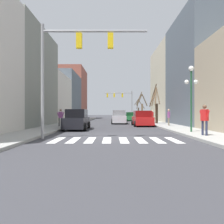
% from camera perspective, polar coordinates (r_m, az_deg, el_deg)
% --- Properties ---
extents(ground_plane, '(240.00, 240.00, 0.00)m').
position_cam_1_polar(ground_plane, '(13.65, 1.01, -6.40)').
color(ground_plane, '#38383D').
extents(sidewalk_left, '(2.75, 90.00, 0.15)m').
position_cam_1_polar(sidewalk_left, '(14.73, -22.03, -5.64)').
color(sidewalk_left, '#9E9E99').
rests_on(sidewalk_left, ground_plane).
extents(sidewalk_right, '(2.75, 90.00, 0.15)m').
position_cam_1_polar(sidewalk_right, '(14.86, 23.81, -5.59)').
color(sidewalk_right, '#9E9E99').
rests_on(sidewalk_right, ground_plane).
extents(building_row_left, '(6.00, 53.19, 12.43)m').
position_cam_1_polar(building_row_left, '(36.75, -15.50, 5.43)').
color(building_row_left, beige).
rests_on(building_row_left, ground_plane).
extents(building_row_right, '(6.00, 33.73, 12.22)m').
position_cam_1_polar(building_row_right, '(28.44, 21.67, 7.91)').
color(building_row_right, tan).
rests_on(building_row_right, ground_plane).
extents(crosswalk_stripes, '(6.75, 2.60, 0.01)m').
position_cam_1_polar(crosswalk_stripes, '(11.86, 1.12, -7.34)').
color(crosswalk_stripes, white).
rests_on(crosswalk_stripes, ground_plane).
extents(traffic_signal_near, '(6.01, 0.28, 6.50)m').
position_cam_1_polar(traffic_signal_near, '(12.92, -10.22, 14.09)').
color(traffic_signal_near, gray).
rests_on(traffic_signal_near, ground_plane).
extents(traffic_signal_far, '(5.97, 0.28, 6.15)m').
position_cam_1_polar(traffic_signal_far, '(47.10, 2.82, 3.56)').
color(traffic_signal_far, gray).
rests_on(traffic_signal_far, ground_plane).
extents(street_lamp_right_corner, '(0.95, 0.36, 4.59)m').
position_cam_1_polar(street_lamp_right_corner, '(16.27, 20.23, 6.56)').
color(street_lamp_right_corner, '#1E4C2D').
rests_on(street_lamp_right_corner, sidewalk_right).
extents(car_parked_right_mid, '(2.10, 4.71, 1.56)m').
position_cam_1_polar(car_parked_right_mid, '(39.46, 5.14, -1.24)').
color(car_parked_right_mid, '#236B38').
rests_on(car_parked_right_mid, ground_plane).
extents(car_at_intersection, '(2.14, 4.58, 1.69)m').
position_cam_1_polar(car_at_intersection, '(24.42, 8.14, -1.79)').
color(car_at_intersection, red).
rests_on(car_at_intersection, ground_plane).
extents(car_parked_left_far, '(2.02, 4.72, 1.80)m').
position_cam_1_polar(car_parked_left_far, '(29.29, 2.04, -1.43)').
color(car_parked_left_far, silver).
rests_on(car_parked_left_far, ground_plane).
extents(car_parked_right_near, '(2.00, 4.79, 1.77)m').
position_cam_1_polar(car_parked_right_near, '(19.28, -8.89, -2.13)').
color(car_parked_right_near, black).
rests_on(car_parked_right_near, ground_plane).
extents(pedestrian_crossing_street, '(0.72, 0.24, 1.68)m').
position_cam_1_polar(pedestrian_crossing_street, '(22.20, -13.03, -1.03)').
color(pedestrian_crossing_street, black).
rests_on(pedestrian_crossing_street, sidewalk_left).
extents(pedestrian_near_right_corner, '(0.27, 0.73, 1.70)m').
position_cam_1_polar(pedestrian_near_right_corner, '(23.34, 14.84, -0.96)').
color(pedestrian_near_right_corner, '#7A705B').
rests_on(pedestrian_near_right_corner, sidewalk_right).
extents(pedestrian_waiting_at_curb, '(0.27, 0.72, 1.66)m').
position_cam_1_polar(pedestrian_waiting_at_curb, '(28.78, 10.73, -0.85)').
color(pedestrian_waiting_at_curb, black).
rests_on(pedestrian_waiting_at_curb, sidewalk_right).
extents(pedestrian_on_right_sidewalk, '(0.37, 0.76, 1.80)m').
position_cam_1_polar(pedestrian_on_right_sidewalk, '(13.90, 23.26, -1.26)').
color(pedestrian_on_right_sidewalk, '#282D47').
rests_on(pedestrian_on_right_sidewalk, sidewalk_right).
extents(street_tree_right_near, '(1.81, 1.85, 4.00)m').
position_cam_1_polar(street_tree_right_near, '(44.95, 7.21, 0.38)').
color(street_tree_right_near, '#473828').
rests_on(street_tree_right_near, sidewalk_right).
extents(street_tree_right_mid, '(2.54, 1.79, 5.27)m').
position_cam_1_polar(street_tree_right_mid, '(41.41, 7.97, 1.38)').
color(street_tree_right_mid, brown).
rests_on(street_tree_right_mid, sidewalk_right).
extents(street_tree_left_mid, '(1.25, 3.41, 4.99)m').
position_cam_1_polar(street_tree_left_mid, '(27.82, 11.58, 1.81)').
color(street_tree_left_mid, brown).
rests_on(street_tree_left_mid, sidewalk_right).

